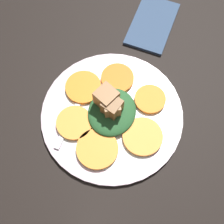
# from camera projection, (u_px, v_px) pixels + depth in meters

# --- Properties ---
(table_slab) EXTENTS (1.20, 1.20, 0.02)m
(table_slab) POSITION_uv_depth(u_px,v_px,m) (112.00, 118.00, 0.67)
(table_slab) COLOR black
(table_slab) RESTS_ON ground
(plate) EXTENTS (0.30, 0.30, 0.01)m
(plate) POSITION_uv_depth(u_px,v_px,m) (112.00, 115.00, 0.66)
(plate) COLOR silver
(plate) RESTS_ON table_slab
(carrot_slice_0) EXTENTS (0.08, 0.08, 0.01)m
(carrot_slice_0) POSITION_uv_depth(u_px,v_px,m) (83.00, 87.00, 0.67)
(carrot_slice_0) COLOR orange
(carrot_slice_0) RESTS_ON plate
(carrot_slice_1) EXTENTS (0.07, 0.07, 0.01)m
(carrot_slice_1) POSITION_uv_depth(u_px,v_px,m) (74.00, 123.00, 0.64)
(carrot_slice_1) COLOR orange
(carrot_slice_1) RESTS_ON plate
(carrot_slice_2) EXTENTS (0.08, 0.08, 0.01)m
(carrot_slice_2) POSITION_uv_depth(u_px,v_px,m) (100.00, 150.00, 0.62)
(carrot_slice_2) COLOR orange
(carrot_slice_2) RESTS_ON plate
(carrot_slice_3) EXTENTS (0.08, 0.08, 0.01)m
(carrot_slice_3) POSITION_uv_depth(u_px,v_px,m) (143.00, 137.00, 0.63)
(carrot_slice_3) COLOR orange
(carrot_slice_3) RESTS_ON plate
(carrot_slice_4) EXTENTS (0.07, 0.07, 0.01)m
(carrot_slice_4) POSITION_uv_depth(u_px,v_px,m) (150.00, 99.00, 0.66)
(carrot_slice_4) COLOR orange
(carrot_slice_4) RESTS_ON plate
(carrot_slice_5) EXTENTS (0.07, 0.07, 0.01)m
(carrot_slice_5) POSITION_uv_depth(u_px,v_px,m) (117.00, 78.00, 0.68)
(carrot_slice_5) COLOR orange
(carrot_slice_5) RESTS_ON plate
(center_pile) EXTENTS (0.11, 0.10, 0.06)m
(center_pile) POSITION_uv_depth(u_px,v_px,m) (111.00, 108.00, 0.63)
(center_pile) COLOR #235128
(center_pile) RESTS_ON plate
(fork) EXTENTS (0.19, 0.02, 0.00)m
(fork) POSITION_uv_depth(u_px,v_px,m) (77.00, 105.00, 0.66)
(fork) COLOR silver
(fork) RESTS_ON plate
(napkin) EXTENTS (0.16, 0.09, 0.01)m
(napkin) POSITION_uv_depth(u_px,v_px,m) (152.00, 24.00, 0.75)
(napkin) COLOR #334766
(napkin) RESTS_ON table_slab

